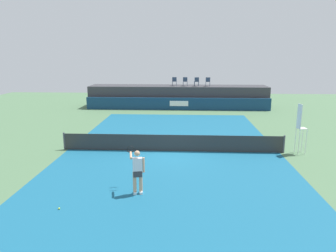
{
  "coord_description": "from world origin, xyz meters",
  "views": [
    {
      "loc": [
        0.66,
        -17.22,
        5.39
      ],
      "look_at": [
        -0.34,
        2.0,
        1.0
      ],
      "focal_mm": 33.96,
      "sensor_mm": 36.0,
      "label": 1
    }
  ],
  "objects_px": {
    "umpire_chair": "(300,125)",
    "spectator_chair_right": "(208,81)",
    "tennis_player": "(137,170)",
    "spectator_chair_center": "(197,81)",
    "spectator_chair_far_left": "(174,81)",
    "spectator_chair_left": "(185,81)",
    "net_post_near": "(64,141)",
    "net_post_far": "(284,144)",
    "tennis_ball": "(59,208)"
  },
  "relations": [
    {
      "from": "umpire_chair",
      "to": "tennis_player",
      "type": "height_order",
      "value": "umpire_chair"
    },
    {
      "from": "net_post_far",
      "to": "tennis_ball",
      "type": "distance_m",
      "value": 12.23
    },
    {
      "from": "spectator_chair_right",
      "to": "net_post_near",
      "type": "bearing_deg",
      "value": -121.6
    },
    {
      "from": "tennis_player",
      "to": "spectator_chair_center",
      "type": "bearing_deg",
      "value": 81.68
    },
    {
      "from": "spectator_chair_center",
      "to": "spectator_chair_far_left",
      "type": "bearing_deg",
      "value": 175.85
    },
    {
      "from": "spectator_chair_far_left",
      "to": "spectator_chair_center",
      "type": "xyz_separation_m",
      "value": [
        2.24,
        -0.16,
        0.0
      ]
    },
    {
      "from": "net_post_near",
      "to": "tennis_player",
      "type": "xyz_separation_m",
      "value": [
        5.06,
        -5.63,
        0.46
      ]
    },
    {
      "from": "spectator_chair_right",
      "to": "umpire_chair",
      "type": "relative_size",
      "value": 0.32
    },
    {
      "from": "net_post_far",
      "to": "tennis_ball",
      "type": "relative_size",
      "value": 14.71
    },
    {
      "from": "net_post_far",
      "to": "tennis_player",
      "type": "height_order",
      "value": "tennis_player"
    },
    {
      "from": "spectator_chair_far_left",
      "to": "tennis_ball",
      "type": "relative_size",
      "value": 13.06
    },
    {
      "from": "spectator_chair_right",
      "to": "tennis_player",
      "type": "bearing_deg",
      "value": -101.36
    },
    {
      "from": "net_post_near",
      "to": "umpire_chair",
      "type": "bearing_deg",
      "value": -0.08
    },
    {
      "from": "net_post_near",
      "to": "net_post_far",
      "type": "relative_size",
      "value": 1.0
    },
    {
      "from": "spectator_chair_right",
      "to": "tennis_ball",
      "type": "bearing_deg",
      "value": -106.96
    },
    {
      "from": "spectator_chair_far_left",
      "to": "tennis_ball",
      "type": "bearing_deg",
      "value": -98.61
    },
    {
      "from": "spectator_chair_right",
      "to": "tennis_player",
      "type": "relative_size",
      "value": 0.5
    },
    {
      "from": "spectator_chair_left",
      "to": "net_post_near",
      "type": "height_order",
      "value": "spectator_chair_left"
    },
    {
      "from": "spectator_chair_left",
      "to": "spectator_chair_center",
      "type": "bearing_deg",
      "value": -5.48
    },
    {
      "from": "spectator_chair_right",
      "to": "tennis_ball",
      "type": "height_order",
      "value": "spectator_chair_right"
    },
    {
      "from": "spectator_chair_center",
      "to": "tennis_player",
      "type": "height_order",
      "value": "spectator_chair_center"
    },
    {
      "from": "spectator_chair_far_left",
      "to": "spectator_chair_left",
      "type": "xyz_separation_m",
      "value": [
        1.09,
        -0.05,
        0.0
      ]
    },
    {
      "from": "spectator_chair_center",
      "to": "net_post_far",
      "type": "bearing_deg",
      "value": -73.83
    },
    {
      "from": "spectator_chair_center",
      "to": "spectator_chair_right",
      "type": "distance_m",
      "value": 1.13
    },
    {
      "from": "spectator_chair_left",
      "to": "net_post_far",
      "type": "relative_size",
      "value": 0.89
    },
    {
      "from": "spectator_chair_right",
      "to": "tennis_player",
      "type": "height_order",
      "value": "spectator_chair_right"
    },
    {
      "from": "spectator_chair_far_left",
      "to": "tennis_player",
      "type": "bearing_deg",
      "value": -92.13
    },
    {
      "from": "spectator_chair_left",
      "to": "spectator_chair_center",
      "type": "distance_m",
      "value": 1.15
    },
    {
      "from": "spectator_chair_far_left",
      "to": "net_post_far",
      "type": "height_order",
      "value": "spectator_chair_far_left"
    },
    {
      "from": "tennis_ball",
      "to": "spectator_chair_right",
      "type": "bearing_deg",
      "value": 73.04
    },
    {
      "from": "spectator_chair_far_left",
      "to": "net_post_far",
      "type": "distance_m",
      "value": 16.61
    },
    {
      "from": "tennis_ball",
      "to": "umpire_chair",
      "type": "bearing_deg",
      "value": 33.53
    },
    {
      "from": "spectator_chair_center",
      "to": "net_post_far",
      "type": "distance_m",
      "value": 15.71
    },
    {
      "from": "net_post_far",
      "to": "tennis_ball",
      "type": "xyz_separation_m",
      "value": [
        -9.93,
        -7.12,
        -0.46
      ]
    },
    {
      "from": "spectator_chair_far_left",
      "to": "spectator_chair_center",
      "type": "bearing_deg",
      "value": -4.15
    },
    {
      "from": "umpire_chair",
      "to": "tennis_player",
      "type": "distance_m",
      "value": 9.89
    },
    {
      "from": "spectator_chair_far_left",
      "to": "net_post_near",
      "type": "xyz_separation_m",
      "value": [
        -5.83,
        -15.1,
        -2.19
      ]
    },
    {
      "from": "net_post_far",
      "to": "spectator_chair_far_left",
      "type": "bearing_deg",
      "value": 113.5
    },
    {
      "from": "spectator_chair_far_left",
      "to": "net_post_near",
      "type": "distance_m",
      "value": 16.34
    },
    {
      "from": "tennis_player",
      "to": "tennis_ball",
      "type": "bearing_deg",
      "value": -150.17
    },
    {
      "from": "spectator_chair_right",
      "to": "spectator_chair_center",
      "type": "bearing_deg",
      "value": -179.81
    },
    {
      "from": "spectator_chair_left",
      "to": "net_post_near",
      "type": "bearing_deg",
      "value": -114.7
    },
    {
      "from": "spectator_chair_left",
      "to": "net_post_far",
      "type": "height_order",
      "value": "spectator_chair_left"
    },
    {
      "from": "spectator_chair_far_left",
      "to": "spectator_chair_right",
      "type": "distance_m",
      "value": 3.37
    },
    {
      "from": "spectator_chair_far_left",
      "to": "umpire_chair",
      "type": "bearing_deg",
      "value": -64.08
    },
    {
      "from": "spectator_chair_far_left",
      "to": "tennis_player",
      "type": "xyz_separation_m",
      "value": [
        -0.77,
        -20.74,
        -1.73
      ]
    },
    {
      "from": "spectator_chair_left",
      "to": "tennis_ball",
      "type": "bearing_deg",
      "value": -101.37
    },
    {
      "from": "spectator_chair_right",
      "to": "umpire_chair",
      "type": "height_order",
      "value": "spectator_chair_right"
    },
    {
      "from": "net_post_near",
      "to": "spectator_chair_left",
      "type": "bearing_deg",
      "value": 65.3
    },
    {
      "from": "umpire_chair",
      "to": "spectator_chair_right",
      "type": "bearing_deg",
      "value": 104.92
    }
  ]
}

